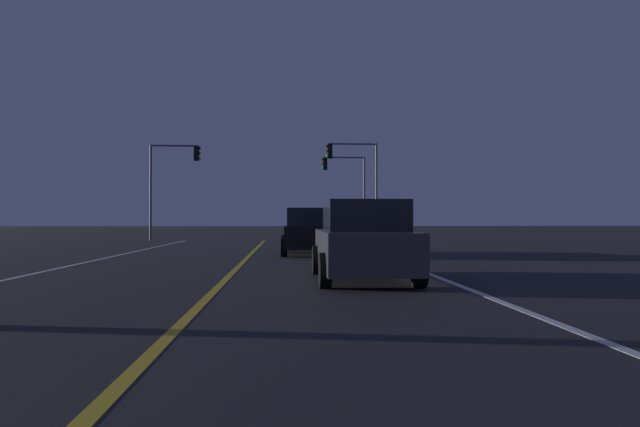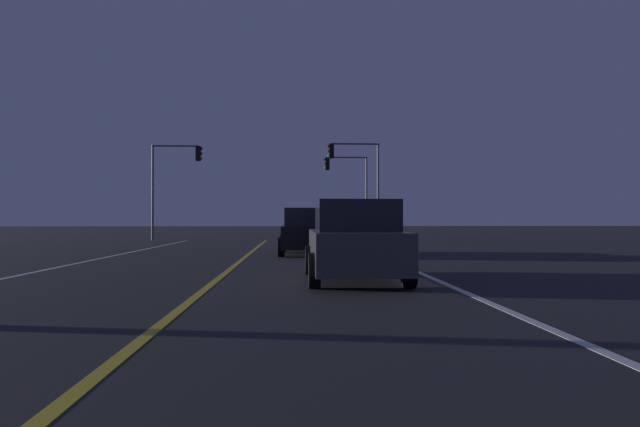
{
  "view_description": "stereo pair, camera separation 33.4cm",
  "coord_description": "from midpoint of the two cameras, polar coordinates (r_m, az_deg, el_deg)",
  "views": [
    {
      "loc": [
        1.31,
        1.72,
        1.32
      ],
      "look_at": [
        2.92,
        28.45,
        1.56
      ],
      "focal_mm": 31.44,
      "sensor_mm": 36.0,
      "label": 1
    },
    {
      "loc": [
        1.65,
        1.72,
        1.32
      ],
      "look_at": [
        2.92,
        28.45,
        1.56
      ],
      "focal_mm": 31.44,
      "sensor_mm": 36.0,
      "label": 2
    }
  ],
  "objects": [
    {
      "name": "lane_edge_right",
      "position": [
        13.52,
        10.47,
        -6.1
      ],
      "size": [
        0.16,
        41.57,
        0.01
      ],
      "primitive_type": "cube",
      "color": "silver",
      "rests_on": "ground"
    },
    {
      "name": "car_ahead_far",
      "position": [
        20.62,
        -1.63,
        -1.91
      ],
      "size": [
        2.02,
        4.3,
        1.7
      ],
      "rotation": [
        0.0,
        0.0,
        1.57
      ],
      "color": "black",
      "rests_on": "ground"
    },
    {
      "name": "traffic_light_far_right",
      "position": [
        40.15,
        2.25,
        3.67
      ],
      "size": [
        3.12,
        0.36,
        5.75
      ],
      "rotation": [
        0.0,
        0.0,
        3.14
      ],
      "color": "#4C4C51",
      "rests_on": "ground"
    },
    {
      "name": "traffic_light_near_left",
      "position": [
        35.17,
        -14.91,
        4.32
      ],
      "size": [
        3.07,
        0.36,
        5.79
      ],
      "color": "#4C4C51",
      "rests_on": "ground"
    },
    {
      "name": "lane_edge_left",
      "position": [
        14.52,
        -28.84,
        -5.66
      ],
      "size": [
        0.16,
        41.57,
        0.01
      ],
      "primitive_type": "cube",
      "color": "silver",
      "rests_on": "ground"
    },
    {
      "name": "car_lead_same_lane",
      "position": [
        11.94,
        3.61,
        -2.91
      ],
      "size": [
        2.02,
        4.3,
        1.7
      ],
      "rotation": [
        0.0,
        0.0,
        1.57
      ],
      "color": "black",
      "rests_on": "ground"
    },
    {
      "name": "traffic_light_near_right",
      "position": [
        34.71,
        3.13,
        4.59
      ],
      "size": [
        3.21,
        0.36,
        5.98
      ],
      "rotation": [
        0.0,
        0.0,
        3.14
      ],
      "color": "#4C4C51",
      "rests_on": "ground"
    },
    {
      "name": "lane_center_divider",
      "position": [
        13.21,
        -9.92,
        -6.23
      ],
      "size": [
        0.16,
        41.57,
        0.01
      ],
      "primitive_type": "cube",
      "color": "gold",
      "rests_on": "ground"
    }
  ]
}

